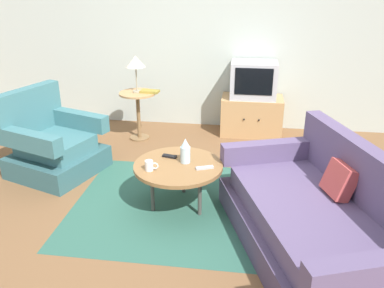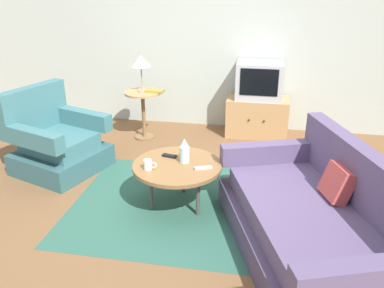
{
  "view_description": "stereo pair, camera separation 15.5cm",
  "coord_description": "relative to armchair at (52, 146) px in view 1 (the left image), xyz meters",
  "views": [
    {
      "loc": [
        0.59,
        -3.35,
        2.09
      ],
      "look_at": [
        0.1,
        0.23,
        0.55
      ],
      "focal_mm": 37.55,
      "sensor_mm": 36.0,
      "label": 1
    },
    {
      "loc": [
        0.75,
        -3.33,
        2.09
      ],
      "look_at": [
        0.1,
        0.23,
        0.55
      ],
      "focal_mm": 37.55,
      "sensor_mm": 36.0,
      "label": 2
    }
  ],
  "objects": [
    {
      "name": "couch",
      "position": [
        2.74,
        -1.07,
        -0.03
      ],
      "size": [
        1.54,
        2.08,
        0.87
      ],
      "rotation": [
        0.0,
        0.0,
        1.91
      ],
      "color": "#4B3E5C",
      "rests_on": "ground"
    },
    {
      "name": "vase",
      "position": [
        1.59,
        -0.49,
        0.25
      ],
      "size": [
        0.09,
        0.09,
        0.24
      ],
      "color": "silver",
      "rests_on": "coffee_table"
    },
    {
      "name": "area_rug",
      "position": [
        1.53,
        -0.55,
        -0.31
      ],
      "size": [
        2.03,
        1.78,
        0.0
      ],
      "primitive_type": "cube",
      "color": "#2D5B4C",
      "rests_on": "ground"
    },
    {
      "name": "tv_remote_silver",
      "position": [
        1.79,
        -0.61,
        0.14
      ],
      "size": [
        0.17,
        0.1,
        0.02
      ],
      "rotation": [
        0.0,
        0.0,
        0.39
      ],
      "color": "#B2B2B7",
      "rests_on": "coffee_table"
    },
    {
      "name": "television",
      "position": [
        2.22,
        1.49,
        0.46
      ],
      "size": [
        0.61,
        0.46,
        0.49
      ],
      "color": "#B7B7BC",
      "rests_on": "tv_stand"
    },
    {
      "name": "side_table",
      "position": [
        0.71,
        1.08,
        0.16
      ],
      "size": [
        0.48,
        0.48,
        0.65
      ],
      "color": "tan",
      "rests_on": "ground"
    },
    {
      "name": "tv_stand",
      "position": [
        2.22,
        1.48,
        -0.05
      ],
      "size": [
        0.83,
        0.5,
        0.53
      ],
      "color": "tan",
      "rests_on": "ground"
    },
    {
      "name": "table_lamp",
      "position": [
        0.71,
        1.09,
        0.73
      ],
      "size": [
        0.25,
        0.25,
        0.48
      ],
      "color": "#9E937A",
      "rests_on": "side_table"
    },
    {
      "name": "book",
      "position": [
        0.88,
        1.1,
        0.36
      ],
      "size": [
        0.25,
        0.16,
        0.03
      ],
      "rotation": [
        0.0,
        0.0,
        -0.11
      ],
      "color": "olive",
      "rests_on": "side_table"
    },
    {
      "name": "armchair",
      "position": [
        0.0,
        0.0,
        0.0
      ],
      "size": [
        1.09,
        1.1,
        0.93
      ],
      "rotation": [
        0.0,
        0.0,
        -1.91
      ],
      "color": "#325C60",
      "rests_on": "ground"
    },
    {
      "name": "tv_remote_dark",
      "position": [
        1.42,
        -0.4,
        0.14
      ],
      "size": [
        0.15,
        0.08,
        0.02
      ],
      "rotation": [
        0.0,
        0.0,
        2.91
      ],
      "color": "black",
      "rests_on": "coffee_table"
    },
    {
      "name": "coffee_table",
      "position": [
        1.53,
        -0.55,
        0.1
      ],
      "size": [
        0.84,
        0.84,
        0.44
      ],
      "color": "olive",
      "rests_on": "ground"
    },
    {
      "name": "mug",
      "position": [
        1.3,
        -0.71,
        0.18
      ],
      "size": [
        0.12,
        0.07,
        0.09
      ],
      "color": "white",
      "rests_on": "coffee_table"
    },
    {
      "name": "ground_plane",
      "position": [
        1.53,
        -0.53,
        -0.31
      ],
      "size": [
        16.0,
        16.0,
        0.0
      ],
      "primitive_type": "plane",
      "color": "brown"
    },
    {
      "name": "back_wall",
      "position": [
        1.53,
        1.82,
        1.04
      ],
      "size": [
        9.0,
        0.12,
        2.7
      ],
      "primitive_type": "cube",
      "color": "#B2BCB2",
      "rests_on": "ground"
    }
  ]
}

